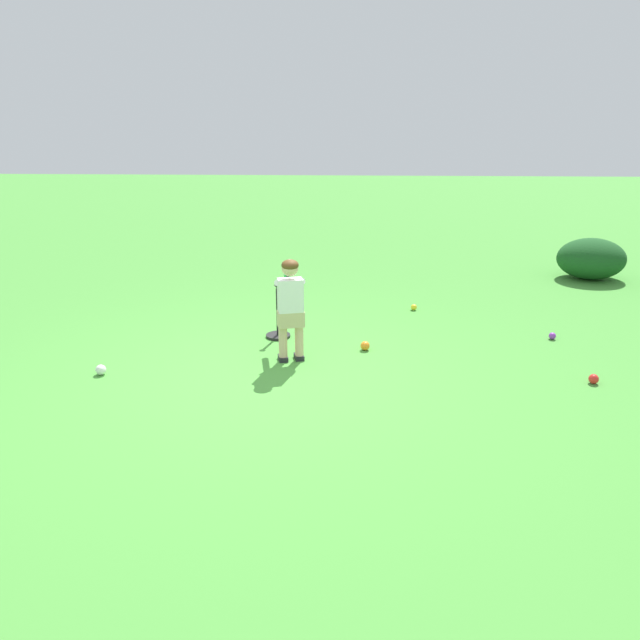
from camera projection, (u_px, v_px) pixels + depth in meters
name	position (u px, v px, depth m)	size (l,w,h in m)	color
ground_plane	(271.00, 379.00, 6.10)	(40.00, 40.00, 0.00)	#479338
child_batter	(290.00, 300.00, 6.38)	(0.78, 0.32, 1.08)	#232328
play_ball_center_lawn	(101.00, 370.00, 6.18)	(0.10, 0.10, 0.10)	white
play_ball_behind_batter	(594.00, 379.00, 5.98)	(0.10, 0.10, 0.10)	red
play_ball_by_bucket	(365.00, 346.00, 6.82)	(0.10, 0.10, 0.10)	orange
play_ball_near_batter	(552.00, 336.00, 7.14)	(0.08, 0.08, 0.08)	purple
play_ball_midfield	(414.00, 307.00, 8.19)	(0.08, 0.08, 0.08)	yellow
batting_tee	(278.00, 328.00, 7.20)	(0.28, 0.28, 0.62)	black
shrub_right_background	(591.00, 259.00, 9.63)	(0.87, 1.03, 0.63)	#194C1E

